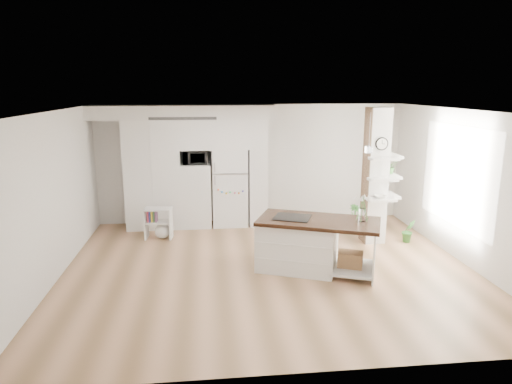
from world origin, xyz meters
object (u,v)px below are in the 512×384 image
Objects in this scene: bookshelf at (160,225)px; refrigerator at (230,187)px; kitchen_island at (305,243)px; floor_plant_a at (408,231)px.

refrigerator is at bearing 35.82° from bookshelf.
refrigerator is 1.82m from bookshelf.
kitchen_island is (1.13, -2.77, -0.40)m from refrigerator.
bookshelf is at bearing 171.15° from floor_plant_a.
floor_plant_a is (5.03, -0.78, -0.05)m from bookshelf.
kitchen_island reaches higher than floor_plant_a.
kitchen_island is 2.66m from floor_plant_a.
floor_plant_a is at bearing -24.76° from refrigerator.
refrigerator is 2.71× the size of bookshelf.
refrigerator reaches higher than kitchen_island.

